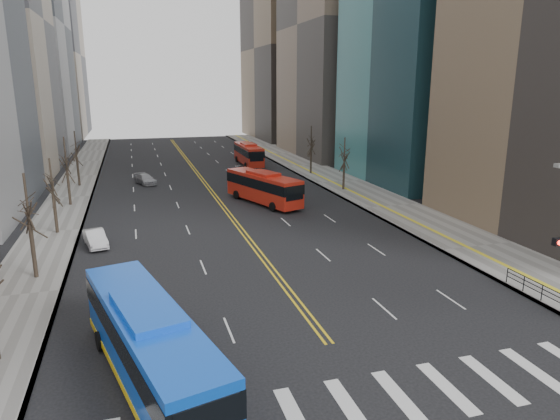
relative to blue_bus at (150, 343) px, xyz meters
name	(u,v)px	position (x,y,z in m)	size (l,w,h in m)	color
ground	(374,402)	(8.94, -4.00, -2.01)	(220.00, 220.00, 0.00)	black
sidewalk_right	(339,182)	(26.44, 41.00, -1.93)	(7.00, 130.00, 0.15)	slate
sidewalk_left	(70,198)	(-7.56, 41.00, -1.93)	(5.00, 130.00, 0.15)	slate
crosswalk	(374,402)	(8.94, -4.00, -2.00)	(26.70, 4.00, 0.01)	silver
centerline	(200,176)	(8.94, 51.00, -2.00)	(0.55, 100.00, 0.01)	gold
office_towers	(183,12)	(9.06, 64.51, 21.92)	(83.00, 134.00, 58.00)	gray
pedestrian_railing	(542,290)	(23.24, 2.00, -1.19)	(0.06, 6.06, 1.02)	black
street_trees	(153,167)	(1.76, 30.55, 2.86)	(35.20, 47.20, 7.60)	#2B231A
blue_bus	(150,343)	(0.00, 0.00, 0.00)	(5.96, 13.54, 3.83)	blue
red_bus_near	(263,186)	(13.54, 32.09, -0.01)	(6.32, 11.55, 3.59)	red
red_bus_far	(249,153)	(18.09, 59.04, -0.02)	(2.88, 11.26, 3.57)	red
car_white	(95,238)	(-3.56, 21.35, -1.33)	(1.44, 4.12, 1.36)	silver
car_dark_mid	(239,171)	(14.51, 49.67, -1.24)	(1.81, 4.50, 1.53)	black
car_silver	(145,179)	(1.25, 47.21, -1.36)	(1.83, 4.49, 1.30)	#98989D
car_dark_far	(252,151)	(21.44, 70.63, -1.32)	(2.27, 4.93, 1.37)	black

